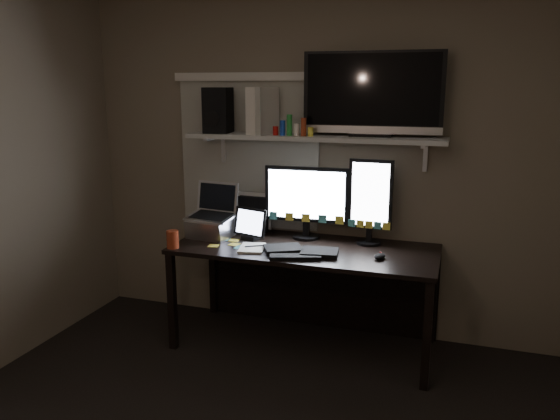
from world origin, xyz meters
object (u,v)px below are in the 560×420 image
at_px(keyboard, 301,251).
at_px(mouse, 380,256).
at_px(tablet, 251,224).
at_px(laptop, 211,211).
at_px(speaker, 218,110).
at_px(desk, 309,266).
at_px(game_console, 263,111).
at_px(monitor_portrait, 370,202).
at_px(cup, 173,239).
at_px(tv, 372,94).
at_px(monitor_landscape, 307,202).

distance_m(keyboard, mouse, 0.52).
xyz_separation_m(mouse, tablet, (-0.95, 0.16, 0.10)).
xyz_separation_m(laptop, speaker, (0.01, 0.15, 0.72)).
xyz_separation_m(desk, tablet, (-0.42, -0.07, 0.29)).
bearing_deg(game_console, monitor_portrait, 21.34).
bearing_deg(desk, monitor_portrait, 12.90).
xyz_separation_m(tablet, cup, (-0.43, -0.36, -0.06)).
relative_size(mouse, tv, 0.11).
height_order(monitor_landscape, speaker, speaker).
bearing_deg(mouse, cup, -154.88).
relative_size(monitor_landscape, monitor_portrait, 1.01).
bearing_deg(monitor_landscape, keyboard, -81.64).
xyz_separation_m(desk, keyboard, (0.01, -0.27, 0.19)).
distance_m(monitor_landscape, tablet, 0.43).
height_order(monitor_landscape, keyboard, monitor_landscape).
bearing_deg(tv, desk, -163.94).
height_order(mouse, speaker, speaker).
bearing_deg(mouse, monitor_landscape, 167.51).
relative_size(desk, laptop, 4.69).
bearing_deg(monitor_landscape, speaker, -178.42).
bearing_deg(laptop, mouse, 0.70).
bearing_deg(keyboard, tv, 27.70).
height_order(desk, game_console, game_console).
distance_m(monitor_portrait, mouse, 0.45).
xyz_separation_m(keyboard, mouse, (0.51, 0.04, 0.00)).
xyz_separation_m(laptop, cup, (-0.13, -0.34, -0.13)).
height_order(keyboard, laptop, laptop).
bearing_deg(tablet, game_console, 86.15).
distance_m(monitor_portrait, tv, 0.73).
height_order(monitor_portrait, keyboard, monitor_portrait).
bearing_deg(tablet, monitor_landscape, 40.80).
xyz_separation_m(tablet, tv, (0.81, 0.19, 0.91)).
height_order(cup, tv, tv).
bearing_deg(laptop, cup, -104.38).
relative_size(mouse, laptop, 0.26).
bearing_deg(desk, speaker, 175.19).
xyz_separation_m(monitor_portrait, tv, (-0.02, 0.03, 0.73)).
xyz_separation_m(monitor_landscape, monitor_portrait, (0.46, -0.01, 0.03)).
distance_m(monitor_landscape, laptop, 0.70).
relative_size(tablet, game_console, 0.82).
bearing_deg(mouse, tablet, -172.62).
distance_m(desk, laptop, 0.81).
relative_size(keyboard, tablet, 1.89).
xyz_separation_m(mouse, laptop, (-1.25, 0.14, 0.17)).
height_order(tablet, cup, tablet).
relative_size(mouse, tablet, 0.37).
distance_m(laptop, cup, 0.39).
relative_size(monitor_portrait, laptop, 1.58).
distance_m(cup, game_console, 1.10).
relative_size(monitor_landscape, cup, 5.06).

